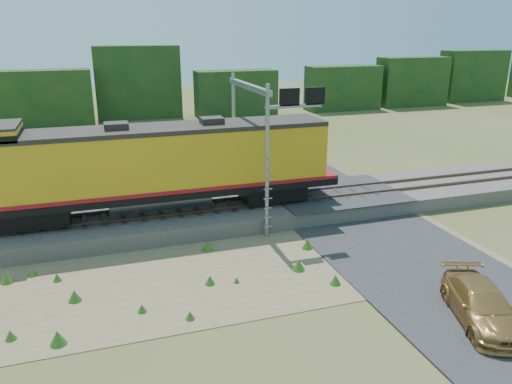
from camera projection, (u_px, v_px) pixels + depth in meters
name	position (u px, v px, depth m)	size (l,w,h in m)	color
ground	(248.00, 272.00, 20.48)	(140.00, 140.00, 0.00)	#475123
ballast	(213.00, 214.00, 25.77)	(70.00, 5.00, 0.80)	slate
rails	(213.00, 205.00, 25.62)	(70.00, 1.54, 0.16)	brown
dirt_shoulder	(197.00, 274.00, 20.34)	(26.00, 8.00, 0.03)	#8C7754
road	(386.00, 242.00, 23.19)	(7.00, 66.00, 0.86)	#38383A
tree_line_north	(143.00, 91.00, 53.80)	(130.00, 3.00, 6.50)	#173C15
weed_clumps	(162.00, 284.00, 19.54)	(15.00, 6.20, 0.56)	#2E601B
locomotive	(153.00, 165.00, 24.01)	(18.05, 2.75, 4.66)	black
signal_gantry	(260.00, 117.00, 24.27)	(2.87, 6.20, 7.24)	gray
car	(482.00, 305.00, 16.88)	(1.76, 4.33, 1.26)	#B18141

